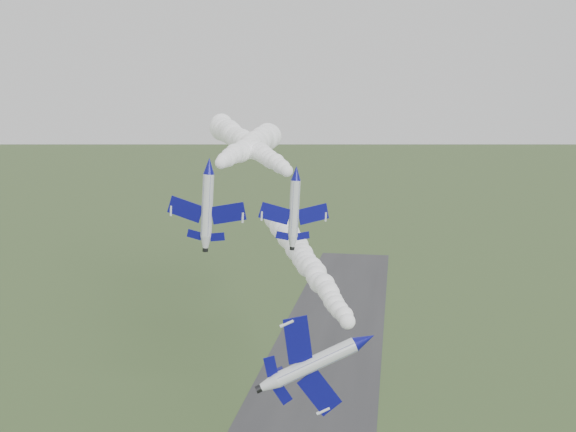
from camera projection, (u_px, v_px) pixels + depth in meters
name	position (u px, v px, depth m)	size (l,w,h in m)	color
runway	(305.00, 422.00, 107.77)	(24.00, 260.00, 0.04)	#2E2E31
jet_lead	(365.00, 340.00, 66.88)	(6.59, 13.17, 10.45)	silver
smoke_trail_jet_lead	(303.00, 256.00, 96.58)	(4.47, 54.37, 4.47)	white
jet_pair_left	(209.00, 166.00, 88.88)	(11.08, 13.38, 3.34)	silver
smoke_trail_jet_pair_left	(250.00, 146.00, 118.95)	(5.36, 55.26, 5.36)	white
jet_pair_right	(296.00, 173.00, 87.88)	(9.80, 11.21, 2.93)	silver
smoke_trail_jet_pair_right	(245.00, 142.00, 125.64)	(5.55, 74.70, 5.55)	white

